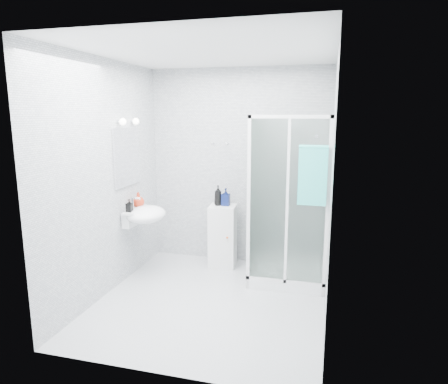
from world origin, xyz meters
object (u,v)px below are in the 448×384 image
(shower_enclosure, at_px, (282,245))
(soap_dispenser_black, at_px, (129,206))
(soap_dispenser_orange, at_px, (138,200))
(shampoo_bottle_b, at_px, (226,197))
(wall_basin, at_px, (144,215))
(hand_towel, at_px, (313,174))
(storage_cabinet, at_px, (223,236))
(shampoo_bottle_a, at_px, (218,195))

(shower_enclosure, distance_m, soap_dispenser_black, 1.90)
(soap_dispenser_black, bearing_deg, soap_dispenser_orange, 92.16)
(shampoo_bottle_b, distance_m, soap_dispenser_orange, 1.12)
(wall_basin, xyz_separation_m, soap_dispenser_black, (-0.11, -0.15, 0.14))
(wall_basin, bearing_deg, shampoo_bottle_b, 35.19)
(hand_towel, bearing_deg, storage_cabinet, 149.95)
(shower_enclosure, bearing_deg, soap_dispenser_black, -165.15)
(hand_towel, bearing_deg, wall_basin, 177.56)
(soap_dispenser_orange, bearing_deg, shower_enclosure, 6.87)
(shower_enclosure, bearing_deg, shampoo_bottle_b, 159.18)
(hand_towel, xyz_separation_m, soap_dispenser_orange, (-2.12, 0.19, -0.43))
(storage_cabinet, distance_m, soap_dispenser_orange, 1.20)
(hand_towel, bearing_deg, shower_enclosure, 130.35)
(wall_basin, relative_size, soap_dispenser_orange, 3.01)
(soap_dispenser_black, bearing_deg, wall_basin, 53.22)
(hand_towel, relative_size, soap_dispenser_black, 4.22)
(hand_towel, xyz_separation_m, soap_dispenser_black, (-2.11, -0.07, -0.45))
(shampoo_bottle_a, distance_m, soap_dispenser_black, 1.16)
(shower_enclosure, height_order, soap_dispenser_black, shower_enclosure)
(shampoo_bottle_a, relative_size, soap_dispenser_orange, 1.43)
(wall_basin, bearing_deg, storage_cabinet, 35.09)
(storage_cabinet, distance_m, hand_towel, 1.66)
(hand_towel, relative_size, soap_dispenser_orange, 3.45)
(wall_basin, bearing_deg, soap_dispenser_orange, 140.62)
(soap_dispenser_black, bearing_deg, shampoo_bottle_a, 40.37)
(wall_basin, xyz_separation_m, shampoo_bottle_a, (0.77, 0.60, 0.16))
(shampoo_bottle_a, bearing_deg, soap_dispenser_orange, -150.93)
(shower_enclosure, bearing_deg, wall_basin, -169.19)
(shampoo_bottle_a, bearing_deg, shampoo_bottle_b, 8.63)
(shower_enclosure, xyz_separation_m, shampoo_bottle_a, (-0.89, 0.28, 0.51))
(shampoo_bottle_b, height_order, soap_dispenser_orange, shampoo_bottle_b)
(hand_towel, distance_m, soap_dispenser_orange, 2.17)
(shower_enclosure, height_order, wall_basin, shower_enclosure)
(wall_basin, height_order, shampoo_bottle_a, shampoo_bottle_a)
(shower_enclosure, distance_m, soap_dispenser_orange, 1.86)
(shower_enclosure, relative_size, soap_dispenser_black, 13.18)
(shampoo_bottle_b, relative_size, soap_dispenser_black, 1.50)
(storage_cabinet, height_order, shampoo_bottle_b, shampoo_bottle_b)
(shampoo_bottle_a, bearing_deg, soap_dispenser_black, -139.63)
(shampoo_bottle_a, bearing_deg, wall_basin, -142.13)
(wall_basin, bearing_deg, hand_towel, -2.44)
(shower_enclosure, distance_m, storage_cabinet, 0.86)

